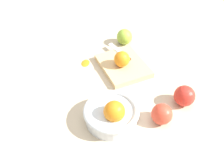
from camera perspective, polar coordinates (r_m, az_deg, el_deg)
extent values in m
plane|color=beige|center=(1.00, 4.06, 1.64)|extent=(2.40, 2.40, 0.00)
cylinder|color=silver|center=(0.82, -0.16, -7.39)|extent=(0.18, 0.18, 0.05)
torus|color=silver|center=(0.81, -0.17, -6.32)|extent=(0.19, 0.19, 0.02)
sphere|color=orange|center=(0.78, 0.55, -6.46)|extent=(0.07, 0.07, 0.07)
cube|color=#DBB77F|center=(1.03, 2.63, 4.32)|extent=(0.24, 0.21, 0.02)
sphere|color=orange|center=(1.00, 2.33, 5.90)|extent=(0.07, 0.07, 0.07)
cube|color=silver|center=(1.11, 1.11, 8.17)|extent=(0.11, 0.05, 0.00)
cylinder|color=brown|center=(1.05, 3.53, 6.39)|extent=(0.05, 0.03, 0.01)
sphere|color=red|center=(0.90, 16.69, -2.69)|extent=(0.08, 0.08, 0.08)
sphere|color=#D6422D|center=(0.83, 11.66, -6.96)|extent=(0.07, 0.07, 0.07)
sphere|color=#8EB738|center=(1.17, 2.95, 11.04)|extent=(0.07, 0.07, 0.07)
ellipsoid|color=orange|center=(1.07, -6.29, 5.05)|extent=(0.06, 0.05, 0.01)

